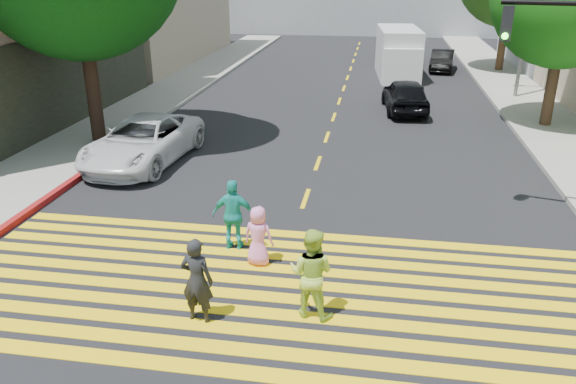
% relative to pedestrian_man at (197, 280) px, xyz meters
% --- Properties ---
extents(ground, '(120.00, 120.00, 0.00)m').
position_rel_pedestrian_man_xyz_m(ground, '(1.15, -0.07, -0.82)').
color(ground, black).
extents(sidewalk_left, '(3.00, 40.00, 0.15)m').
position_rel_pedestrian_man_xyz_m(sidewalk_left, '(-7.35, 21.93, -0.74)').
color(sidewalk_left, gray).
rests_on(sidewalk_left, ground).
extents(sidewalk_right, '(3.00, 60.00, 0.15)m').
position_rel_pedestrian_man_xyz_m(sidewalk_right, '(9.65, 14.93, -0.74)').
color(sidewalk_right, gray).
rests_on(sidewalk_right, ground).
extents(curb_red, '(0.20, 8.00, 0.16)m').
position_rel_pedestrian_man_xyz_m(curb_red, '(-5.75, 5.93, -0.74)').
color(curb_red, maroon).
rests_on(curb_red, ground).
extents(crosswalk, '(13.40, 5.30, 0.01)m').
position_rel_pedestrian_man_xyz_m(crosswalk, '(1.15, 1.20, -0.81)').
color(crosswalk, yellow).
rests_on(crosswalk, ground).
extents(lane_line, '(0.12, 34.40, 0.01)m').
position_rel_pedestrian_man_xyz_m(lane_line, '(1.15, 22.43, -0.81)').
color(lane_line, yellow).
rests_on(lane_line, ground).
extents(pedestrian_man, '(0.64, 0.46, 1.63)m').
position_rel_pedestrian_man_xyz_m(pedestrian_man, '(0.00, 0.00, 0.00)').
color(pedestrian_man, black).
rests_on(pedestrian_man, ground).
extents(pedestrian_woman, '(0.96, 0.82, 1.72)m').
position_rel_pedestrian_man_xyz_m(pedestrian_woman, '(1.97, 0.50, 0.04)').
color(pedestrian_woman, '#B5DC47').
rests_on(pedestrian_woman, ground).
extents(pedestrian_child, '(0.71, 0.53, 1.32)m').
position_rel_pedestrian_man_xyz_m(pedestrian_child, '(0.63, 2.19, -0.16)').
color(pedestrian_child, '#ED81CB').
rests_on(pedestrian_child, ground).
extents(pedestrian_extra, '(0.98, 0.45, 1.65)m').
position_rel_pedestrian_man_xyz_m(pedestrian_extra, '(-0.05, 2.80, 0.01)').
color(pedestrian_extra, teal).
rests_on(pedestrian_extra, ground).
extents(white_sedan, '(2.83, 5.39, 1.45)m').
position_rel_pedestrian_man_xyz_m(white_sedan, '(-4.41, 8.10, -0.09)').
color(white_sedan, silver).
rests_on(white_sedan, ground).
extents(dark_car_near, '(2.12, 4.41, 1.45)m').
position_rel_pedestrian_man_xyz_m(dark_car_near, '(4.09, 16.37, -0.09)').
color(dark_car_near, black).
rests_on(dark_car_near, ground).
extents(silver_car, '(1.81, 4.25, 1.22)m').
position_rel_pedestrian_man_xyz_m(silver_car, '(4.73, 30.69, -0.21)').
color(silver_car, gray).
rests_on(silver_car, ground).
extents(dark_car_parked, '(1.79, 3.87, 1.23)m').
position_rel_pedestrian_man_xyz_m(dark_car_parked, '(6.61, 27.12, -0.20)').
color(dark_car_parked, black).
rests_on(dark_car_parked, ground).
extents(white_van, '(2.56, 5.81, 2.67)m').
position_rel_pedestrian_man_xyz_m(white_van, '(3.92, 24.56, 0.45)').
color(white_van, silver).
rests_on(white_van, ground).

